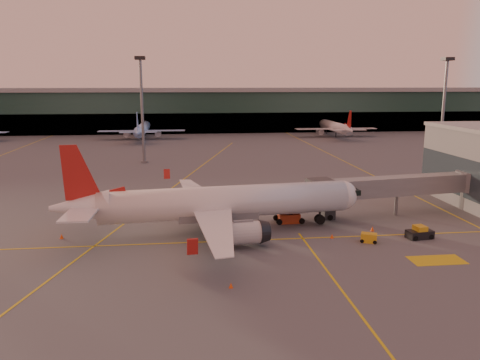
{
  "coord_description": "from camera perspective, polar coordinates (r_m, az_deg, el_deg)",
  "views": [
    {
      "loc": [
        -9.24,
        -50.25,
        19.23
      ],
      "look_at": [
        -1.51,
        18.2,
        5.0
      ],
      "focal_mm": 35.0,
      "sensor_mm": 36.0,
      "label": 1
    }
  ],
  "objects": [
    {
      "name": "cone_fwd",
      "position": [
        60.79,
        11.15,
        -6.73
      ],
      "size": [
        0.44,
        0.44,
        0.56
      ],
      "color": "#EE4B0C",
      "rests_on": "ground"
    },
    {
      "name": "mast_east_near",
      "position": [
        129.4,
        23.62,
        8.78
      ],
      "size": [
        2.4,
        2.4,
        25.6
      ],
      "color": "slate",
      "rests_on": "ground"
    },
    {
      "name": "catering_truck",
      "position": [
        66.11,
        5.82,
        -3.24
      ],
      "size": [
        5.27,
        2.5,
        4.03
      ],
      "rotation": [
        0.0,
        0.0,
        0.04
      ],
      "color": "#A43317",
      "rests_on": "ground"
    },
    {
      "name": "terminal",
      "position": [
        192.55,
        -3.72,
        8.53
      ],
      "size": [
        400.0,
        20.0,
        17.6
      ],
      "color": "#19382D",
      "rests_on": "ground"
    },
    {
      "name": "cone_wing_left",
      "position": [
        78.51,
        -4.37,
        -2.32
      ],
      "size": [
        0.48,
        0.48,
        0.61
      ],
      "color": "#EE4B0C",
      "rests_on": "ground"
    },
    {
      "name": "cone_nose",
      "position": [
        64.87,
        15.83,
        -5.75
      ],
      "size": [
        0.49,
        0.49,
        0.62
      ],
      "color": "#EE4B0C",
      "rests_on": "ground"
    },
    {
      "name": "distant_aircraft_row",
      "position": [
        175.1,
        -21.2,
        4.58
      ],
      "size": [
        225.0,
        34.0,
        13.0
      ],
      "color": "#98C2FF",
      "rests_on": "ground"
    },
    {
      "name": "cone_wing_right",
      "position": [
        45.97,
        -1.11,
        -12.71
      ],
      "size": [
        0.41,
        0.41,
        0.52
      ],
      "color": "#EE4B0C",
      "rests_on": "ground"
    },
    {
      "name": "pushback_tug",
      "position": [
        63.72,
        21.07,
        -6.07
      ],
      "size": [
        3.41,
        2.16,
        1.65
      ],
      "rotation": [
        0.0,
        0.0,
        0.15
      ],
      "color": "black",
      "rests_on": "ground"
    },
    {
      "name": "ground",
      "position": [
        54.59,
        3.76,
        -8.98
      ],
      "size": [
        600.0,
        600.0,
        0.0
      ],
      "primitive_type": "plane",
      "color": "#4C4F54",
      "rests_on": "ground"
    },
    {
      "name": "main_airplane",
      "position": [
        60.76,
        -2.95,
        -2.92
      ],
      "size": [
        40.2,
        36.31,
        12.13
      ],
      "rotation": [
        0.0,
        0.0,
        0.1
      ],
      "color": "white",
      "rests_on": "ground"
    },
    {
      "name": "cone_tail",
      "position": [
        63.69,
        -20.92,
        -6.43
      ],
      "size": [
        0.47,
        0.47,
        0.6
      ],
      "color": "#EE4B0C",
      "rests_on": "ground"
    },
    {
      "name": "mast_west_near",
      "position": [
        116.83,
        -11.88,
        9.28
      ],
      "size": [
        2.4,
        2.4,
        25.6
      ],
      "color": "slate",
      "rests_on": "ground"
    },
    {
      "name": "gpu_cart",
      "position": [
        60.23,
        15.44,
        -6.83
      ],
      "size": [
        2.25,
        1.87,
        1.14
      ],
      "rotation": [
        0.0,
        0.0,
        -0.43
      ],
      "color": "gold",
      "rests_on": "ground"
    },
    {
      "name": "taxi_markings",
      "position": [
        96.69,
        -5.18,
        0.15
      ],
      "size": [
        100.12,
        173.0,
        0.01
      ],
      "color": "gold",
      "rests_on": "ground"
    },
    {
      "name": "jet_bridge",
      "position": [
        73.71,
        19.56,
        -0.8
      ],
      "size": [
        28.79,
        7.47,
        5.96
      ],
      "color": "slate",
      "rests_on": "ground"
    }
  ]
}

